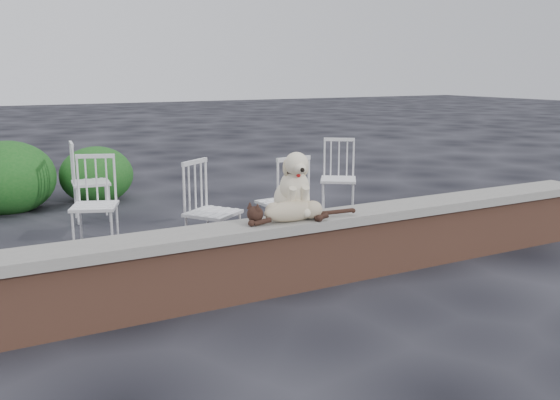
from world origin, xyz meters
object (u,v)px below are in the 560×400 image
dog (292,183)px  chair_e (91,181)px  chair_b (94,204)px  chair_c (283,201)px  chair_a (213,211)px  chair_d (338,178)px  cat (292,210)px

dog → chair_e: size_ratio=0.59×
dog → chair_b: dog is taller
chair_c → chair_a: bearing=1.8°
chair_d → dog: bearing=-98.0°
dog → chair_b: 2.17m
cat → chair_d: 2.69m
dog → chair_d: dog is taller
chair_c → chair_a: size_ratio=1.00×
dog → cat: dog is taller
chair_c → cat: bearing=60.4°
chair_a → dog: bearing=-105.4°
chair_e → chair_a: 2.25m
chair_d → chair_e: bearing=-169.6°
chair_e → chair_c: 2.53m
chair_d → chair_a: bearing=-120.7°
chair_e → chair_d: size_ratio=1.00×
cat → chair_a: 1.11m
cat → chair_c: (0.55, 1.15, -0.20)m
chair_b → chair_d: size_ratio=1.00×
dog → chair_c: (0.47, 1.00, -0.39)m
chair_d → chair_a: 2.23m
cat → chair_a: chair_a is taller
chair_a → chair_d: bearing=-10.2°
chair_e → chair_d: same height
chair_d → cat: bearing=-97.1°
chair_b → chair_c: size_ratio=1.00×
chair_c → chair_d: bearing=-149.9°
cat → chair_d: bearing=60.0°
cat → chair_d: size_ratio=1.18×
chair_b → chair_e: (0.24, 1.32, 0.00)m
chair_b → chair_d: (2.94, 0.10, 0.00)m
chair_b → chair_a: 1.23m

